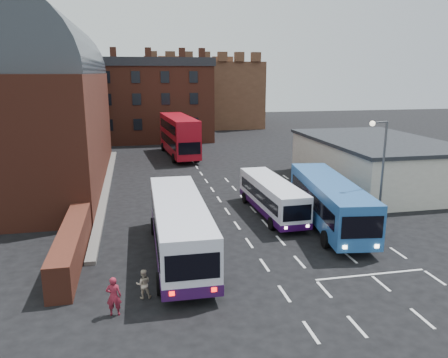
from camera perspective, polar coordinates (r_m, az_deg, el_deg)
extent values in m
plane|color=black|center=(24.75, 4.76, -10.38)|extent=(180.00, 180.00, 0.00)
cube|color=#602B1E|center=(43.87, -23.51, 5.93)|extent=(12.00, 28.00, 10.00)
cylinder|color=#1E2328|center=(43.57, -24.15, 12.44)|extent=(12.00, 26.00, 12.00)
cube|color=#602B1E|center=(25.62, -19.27, -8.10)|extent=(1.20, 10.00, 1.80)
cube|color=beige|center=(42.41, 19.12, 1.96)|extent=(10.00, 16.00, 4.00)
cube|color=#282B30|center=(42.06, 19.34, 4.76)|extent=(10.40, 16.40, 0.30)
cube|color=brown|center=(67.79, -11.35, 9.57)|extent=(22.00, 10.00, 11.00)
cube|color=brown|center=(88.62, -3.59, 11.04)|extent=(22.00, 22.00, 12.00)
cube|color=white|center=(24.48, -5.83, -5.92)|extent=(2.81, 11.87, 2.69)
cube|color=black|center=(24.43, -5.84, -5.57)|extent=(2.86, 10.67, 0.97)
cylinder|color=black|center=(28.41, -9.21, -6.10)|extent=(0.31, 1.08, 1.08)
cylinder|color=black|center=(21.08, -8.38, -13.36)|extent=(0.31, 1.08, 1.08)
cylinder|color=black|center=(28.60, -3.79, -5.81)|extent=(0.31, 1.08, 1.08)
cylinder|color=black|center=(21.33, -0.96, -12.86)|extent=(0.31, 1.08, 1.08)
cube|color=white|center=(31.70, 6.26, -2.10)|extent=(2.42, 9.41, 2.13)
cube|color=black|center=(31.67, 6.27, -1.88)|extent=(2.44, 8.22, 0.77)
cylinder|color=black|center=(29.76, 10.07, -5.44)|extent=(0.26, 0.86, 0.85)
cylinder|color=black|center=(35.34, 6.04, -2.22)|extent=(0.26, 0.86, 0.85)
cylinder|color=black|center=(29.01, 6.19, -5.81)|extent=(0.26, 0.86, 0.85)
cylinder|color=black|center=(34.71, 2.73, -2.46)|extent=(0.26, 0.86, 0.85)
cube|color=#235699|center=(29.94, 13.60, -2.67)|extent=(4.11, 11.77, 2.62)
cube|color=black|center=(29.90, 13.62, -2.38)|extent=(4.02, 10.59, 0.94)
cylinder|color=black|center=(27.53, 18.36, -7.33)|extent=(0.43, 1.08, 1.05)
cylinder|color=black|center=(34.43, 13.53, -2.80)|extent=(0.43, 1.08, 1.05)
cylinder|color=black|center=(26.66, 13.10, -7.67)|extent=(0.43, 1.08, 1.05)
cylinder|color=black|center=(33.74, 9.28, -2.93)|extent=(0.43, 1.08, 1.05)
cube|color=#A00C1A|center=(53.89, -5.90, 5.81)|extent=(3.78, 12.49, 4.36)
cube|color=black|center=(53.97, -5.88, 5.16)|extent=(3.74, 11.30, 1.01)
cylinder|color=black|center=(50.73, -3.47, 2.87)|extent=(0.40, 1.14, 1.12)
cylinder|color=black|center=(58.71, -5.28, 4.32)|extent=(0.40, 1.14, 1.12)
cylinder|color=black|center=(50.20, -6.59, 2.68)|extent=(0.40, 1.14, 1.12)
cylinder|color=black|center=(58.25, -7.99, 4.17)|extent=(0.40, 1.14, 1.12)
cylinder|color=#4C4E52|center=(29.17, 19.94, 0.02)|extent=(0.14, 0.14, 7.18)
cylinder|color=#4C4E52|center=(28.11, 19.69, 7.00)|extent=(1.22, 0.47, 0.09)
sphere|color=#FFF2CC|center=(27.65, 18.82, 6.87)|extent=(0.32, 0.32, 0.32)
imported|color=maroon|center=(19.69, -14.21, -14.62)|extent=(0.67, 0.47, 1.75)
imported|color=#BBA994|center=(20.82, -10.48, -13.32)|extent=(0.68, 0.53, 1.39)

